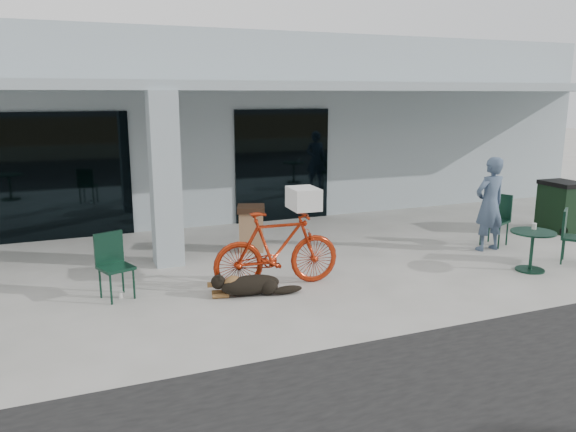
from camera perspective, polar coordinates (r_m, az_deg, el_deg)
name	(u,v)px	position (r m, az deg, el deg)	size (l,w,h in m)	color
ground	(292,293)	(8.87, 0.39, -7.87)	(80.00, 80.00, 0.00)	beige
building	(179,123)	(16.52, -11.03, 9.28)	(22.00, 7.00, 4.50)	#9EAEB2
storefront_glass_left	(62,177)	(12.79, -21.95, 3.74)	(2.80, 0.06, 2.70)	black
storefront_glass_right	(282,165)	(13.72, -0.56, 5.16)	(2.40, 0.06, 2.70)	black
column	(165,180)	(10.25, -12.38, 3.61)	(0.50, 0.50, 3.12)	#9EAEB2
overhang	(225,86)	(11.73, -6.46, 12.97)	(22.00, 2.80, 0.18)	#9EAEB2
bicycle	(277,249)	(9.00, -1.13, -3.38)	(0.59, 2.08, 1.25)	#A5270D
laundry_basket	(304,198)	(8.96, 1.59, 1.80)	(0.58, 0.43, 0.34)	white
dog	(251,284)	(8.76, -3.82, -6.89)	(1.08, 0.36, 0.36)	black
cup_near_dog	(121,295)	(9.04, -16.59, -7.69)	(0.07, 0.07, 0.09)	white
cafe_chair_near	(116,267)	(8.89, -17.08, -4.95)	(0.45, 0.50, 1.01)	#123426
cafe_table_far	(532,251)	(10.75, 23.50, -3.29)	(0.76, 0.76, 0.71)	#123426
cafe_chair_far_a	(575,237)	(11.51, 27.16, -1.94)	(0.45, 0.49, 0.99)	#123426
cafe_chair_far_b	(495,220)	(12.23, 20.28, -0.42)	(0.47, 0.52, 1.05)	#123426
person	(490,204)	(11.74, 19.80, 1.14)	(0.68, 0.45, 1.87)	#465A75
cup_on_table	(534,226)	(10.84, 23.73, -0.95)	(0.08, 0.08, 0.11)	white
trash_receptacle	(251,228)	(11.15, -3.75, -1.24)	(0.53, 0.53, 0.90)	#8E6A49
wheeled_bin	(561,206)	(14.13, 26.00, 0.90)	(0.70, 0.89, 1.14)	black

